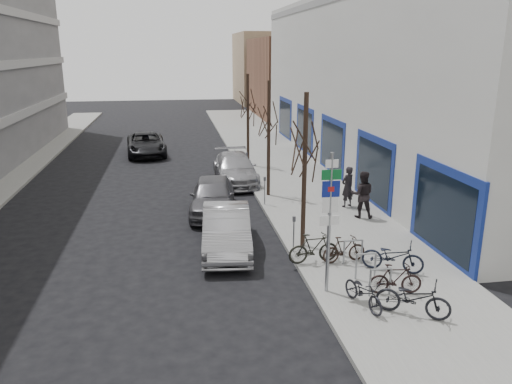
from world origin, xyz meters
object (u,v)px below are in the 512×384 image
object	(u,v)px
meter_front	(294,230)
pedestrian_far	(362,194)
bike_rack	(366,263)
bike_near_left	(364,290)
highway_sign_pole	(330,215)
bike_far_curb	(414,295)
bike_mid_inner	(313,248)
tree_near	(305,135)
bike_far_inner	(344,249)
parked_car_mid	(213,196)
bike_mid_curb	(393,254)
meter_mid	(265,188)
tree_mid	(269,112)
bike_near_right	(395,279)
meter_back	(247,162)
lane_car	(146,144)
parked_car_front	(227,230)
parked_car_back	(235,169)
pedestrian_near	(348,187)
tree_far	(248,98)

from	to	relation	value
meter_front	pedestrian_far	bearing A→B (deg)	40.65
bike_rack	bike_near_left	distance (m)	1.77
highway_sign_pole	bike_far_curb	distance (m)	3.00
meter_front	bike_mid_inner	bearing A→B (deg)	-67.81
tree_near	bike_far_inner	bearing A→B (deg)	-59.72
parked_car_mid	bike_mid_curb	bearing A→B (deg)	-47.92
meter_mid	bike_rack	bearing A→B (deg)	-78.20
tree_near	tree_mid	xyz separation A→B (m)	(0.00, 6.50, 0.00)
bike_far_curb	meter_mid	bearing A→B (deg)	43.75
bike_near_right	pedestrian_far	xyz separation A→B (m)	(1.51, 6.58, 0.53)
meter_back	pedestrian_far	bearing A→B (deg)	-65.34
lane_car	parked_car_front	bearing A→B (deg)	-83.49
parked_car_front	parked_car_back	size ratio (longest dim) A/B	0.89
bike_mid_curb	parked_car_mid	bearing A→B (deg)	63.98
meter_back	tree_near	bearing A→B (deg)	-87.55
bike_near_right	parked_car_mid	size ratio (longest dim) A/B	0.33
parked_car_mid	lane_car	distance (m)	13.62
meter_mid	bike_mid_inner	size ratio (longest dim) A/B	0.75
bike_far_curb	parked_car_mid	bearing A→B (deg)	56.57
tree_mid	parked_car_back	distance (m)	4.74
bike_mid_inner	pedestrian_near	bearing A→B (deg)	-32.79
meter_front	pedestrian_near	size ratio (longest dim) A/B	0.70
pedestrian_far	parked_car_front	bearing A→B (deg)	38.36
meter_front	bike_near_left	xyz separation A→B (m)	(0.96, -4.03, -0.27)
parked_car_mid	pedestrian_near	distance (m)	5.90
meter_back	bike_far_curb	xyz separation A→B (m)	(2.05, -15.68, -0.19)
parked_car_mid	parked_car_back	distance (m)	5.27
bike_rack	bike_near_right	size ratio (longest dim) A/B	1.48
highway_sign_pole	bike_mid_inner	distance (m)	2.69
bike_near_left	bike_far_curb	size ratio (longest dim) A/B	0.85
bike_mid_inner	lane_car	size ratio (longest dim) A/B	0.32
parked_car_front	parked_car_mid	bearing A→B (deg)	97.08
pedestrian_near	bike_mid_inner	bearing A→B (deg)	35.44
bike_far_curb	pedestrian_near	world-z (taller)	pedestrian_near
highway_sign_pole	parked_car_mid	size ratio (longest dim) A/B	0.91
bike_rack	parked_car_back	size ratio (longest dim) A/B	0.43
meter_front	bike_mid_inner	world-z (taller)	meter_front
tree_mid	bike_mid_curb	distance (m)	9.90
parked_car_back	lane_car	xyz separation A→B (m)	(-5.01, 8.16, -0.02)
tree_far	meter_mid	distance (m)	8.62
bike_rack	meter_mid	size ratio (longest dim) A/B	1.78
bike_mid_inner	pedestrian_far	bearing A→B (deg)	-41.68
meter_mid	pedestrian_near	size ratio (longest dim) A/B	0.70
tree_near	bike_mid_curb	world-z (taller)	tree_near
bike_mid_curb	tree_far	bearing A→B (deg)	37.02
meter_front	meter_back	world-z (taller)	same
pedestrian_near	tree_near	bearing A→B (deg)	27.54
bike_near_right	parked_car_back	world-z (taller)	parked_car_back
tree_mid	bike_near_right	bearing A→B (deg)	-80.98
tree_near	parked_car_mid	distance (m)	6.34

